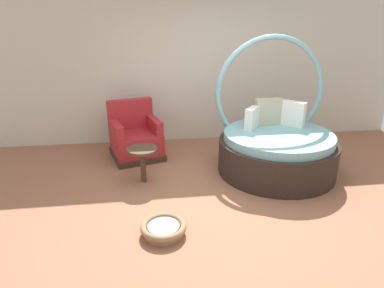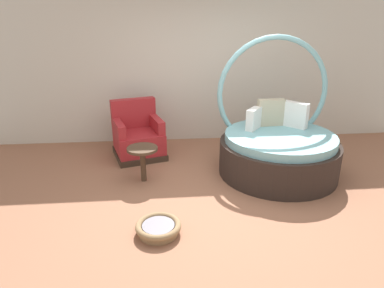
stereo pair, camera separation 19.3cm
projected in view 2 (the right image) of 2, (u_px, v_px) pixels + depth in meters
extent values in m
cube|color=#936047|center=(219.00, 200.00, 4.42)|extent=(8.00, 8.00, 0.02)
cube|color=beige|center=(199.00, 68.00, 6.19)|extent=(8.00, 0.12, 2.72)
cylinder|color=#2D231E|center=(278.00, 157.00, 5.07)|extent=(1.77, 1.77, 0.51)
cylinder|color=#7AB7C1|center=(280.00, 138.00, 4.96)|extent=(1.63, 1.63, 0.12)
torus|color=#7AB7C1|center=(273.00, 93.00, 5.21)|extent=(1.76, 0.08, 1.76)
cube|color=white|center=(295.00, 115.00, 5.19)|extent=(0.36, 0.37, 0.39)
cube|color=#BCB293|center=(270.00, 112.00, 5.26)|extent=(0.43, 0.15, 0.42)
cube|color=white|center=(254.00, 119.00, 5.10)|extent=(0.30, 0.33, 0.33)
cube|color=#38281E|center=(140.00, 153.00, 5.77)|extent=(0.99, 0.99, 0.10)
cube|color=#A32328|center=(139.00, 141.00, 5.69)|extent=(0.94, 0.94, 0.34)
cube|color=#A32328|center=(133.00, 113.00, 5.81)|extent=(0.77, 0.36, 0.50)
cube|color=#A32328|center=(119.00, 128.00, 5.48)|extent=(0.31, 0.69, 0.22)
cube|color=#A32328|center=(156.00, 124.00, 5.70)|extent=(0.31, 0.69, 0.22)
cylinder|color=#8E704C|center=(159.00, 231.00, 3.71)|extent=(0.44, 0.44, 0.06)
torus|color=#8E704C|center=(158.00, 226.00, 3.69)|extent=(0.51, 0.51, 0.07)
cylinder|color=slate|center=(158.00, 227.00, 3.69)|extent=(0.36, 0.36, 0.05)
cylinder|color=#473323|center=(143.00, 166.00, 4.84)|extent=(0.08, 0.08, 0.48)
cylinder|color=#473323|center=(142.00, 149.00, 4.75)|extent=(0.44, 0.44, 0.04)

